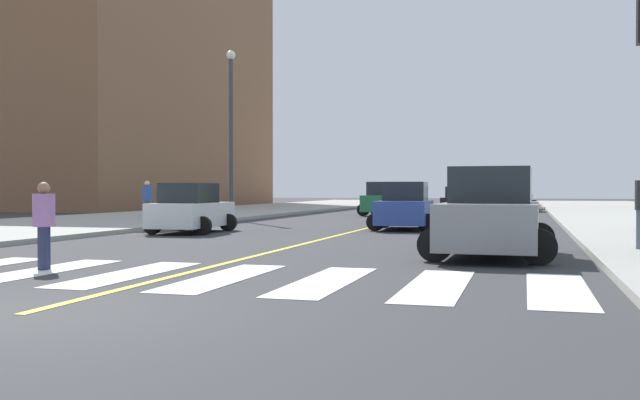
{
  "coord_description": "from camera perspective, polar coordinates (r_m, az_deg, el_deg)",
  "views": [
    {
      "loc": [
        5.81,
        -7.23,
        1.51
      ],
      "look_at": [
        -3.37,
        24.92,
        0.99
      ],
      "focal_mm": 40.3,
      "sensor_mm": 36.0,
      "label": 1
    }
  ],
  "objects": [
    {
      "name": "pedestrian_crossing",
      "position": [
        14.3,
        -21.07,
        -1.61
      ],
      "size": [
        0.41,
        0.41,
        1.64
      ],
      "rotation": [
        0.0,
        0.0,
        1.96
      ],
      "color": "#232847",
      "rests_on": "ground"
    },
    {
      "name": "car_gray_fifth",
      "position": [
        16.32,
        13.41,
        -1.17
      ],
      "size": [
        2.84,
        4.49,
        1.99
      ],
      "rotation": [
        0.0,
        0.0,
        3.12
      ],
      "color": "slate",
      "rests_on": "ground"
    },
    {
      "name": "car_white_sixth",
      "position": [
        25.07,
        -10.21,
        -0.76
      ],
      "size": [
        2.49,
        3.89,
        1.71
      ],
      "rotation": [
        0.0,
        0.0,
        0.04
      ],
      "color": "silver",
      "rests_on": "ground"
    },
    {
      "name": "car_yellow_nearest",
      "position": [
        50.31,
        15.1,
        0.23
      ],
      "size": [
        3.0,
        4.69,
        2.06
      ],
      "rotation": [
        0.0,
        0.0,
        3.1
      ],
      "color": "gold",
      "rests_on": "ground"
    },
    {
      "name": "low_rise_brick_west",
      "position": [
        64.93,
        -15.41,
        9.31
      ],
      "size": [
        16.0,
        32.0,
        22.11
      ],
      "primitive_type": "cube",
      "color": "brown",
      "rests_on": "ground"
    },
    {
      "name": "car_green_third",
      "position": [
        41.01,
        5.24,
        0.02
      ],
      "size": [
        2.8,
        4.36,
        1.91
      ],
      "rotation": [
        0.0,
        0.0,
        -0.05
      ],
      "color": "#236B42",
      "rests_on": "ground"
    },
    {
      "name": "car_blue_second",
      "position": [
        26.9,
        6.77,
        -0.57
      ],
      "size": [
        2.59,
        4.04,
        1.77
      ],
      "rotation": [
        0.0,
        0.0,
        3.19
      ],
      "color": "#2D479E",
      "rests_on": "ground"
    },
    {
      "name": "sidewalk_kerb_west",
      "position": [
        32.68,
        -17.53,
        -1.67
      ],
      "size": [
        10.0,
        120.0,
        0.15
      ],
      "primitive_type": "cube",
      "color": "#9E9B93",
      "rests_on": "ground"
    },
    {
      "name": "street_lamp",
      "position": [
        35.14,
        -7.08,
        6.34
      ],
      "size": [
        0.44,
        0.44,
        8.05
      ],
      "color": "#38383D",
      "rests_on": "sidewalk_kerb_west"
    },
    {
      "name": "lane_divider_paint",
      "position": [
        47.61,
        8.93,
        -0.94
      ],
      "size": [
        0.16,
        80.0,
        0.01
      ],
      "primitive_type": "cube",
      "color": "yellow",
      "rests_on": "ground"
    },
    {
      "name": "pedestrian_walking_west",
      "position": [
        32.2,
        -13.56,
        0.12
      ],
      "size": [
        0.43,
        0.43,
        1.72
      ],
      "rotation": [
        0.0,
        0.0,
        3.81
      ],
      "color": "slate",
      "rests_on": "sidewalk_kerb_west"
    },
    {
      "name": "car_black_fourth",
      "position": [
        44.05,
        10.96,
        -0.09
      ],
      "size": [
        2.41,
        3.77,
        1.65
      ],
      "rotation": [
        0.0,
        0.0,
        3.1
      ],
      "color": "black",
      "rests_on": "ground"
    },
    {
      "name": "car_silver_seventh",
      "position": [
        55.82,
        15.55,
        0.2
      ],
      "size": [
        2.75,
        4.29,
        1.88
      ],
      "rotation": [
        0.0,
        0.0,
        3.1
      ],
      "color": "#B7B7BC",
      "rests_on": "ground"
    },
    {
      "name": "crosswalk_paint",
      "position": [
        12.74,
        -11.4,
        -5.91
      ],
      "size": [
        13.5,
        4.0,
        0.01
      ],
      "color": "silver",
      "rests_on": "ground"
    },
    {
      "name": "ground_plane",
      "position": [
        9.4,
        -22.79,
        -8.42
      ],
      "size": [
        220.0,
        220.0,
        0.0
      ],
      "primitive_type": "plane",
      "color": "#333335"
    }
  ]
}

